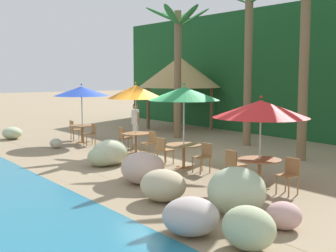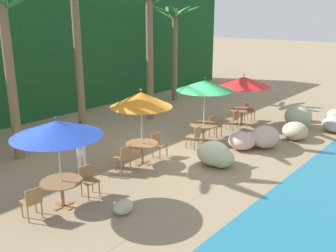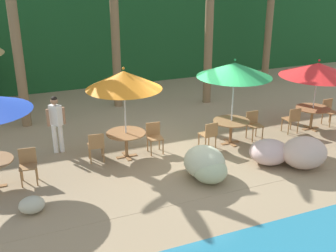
{
  "view_description": "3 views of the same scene",
  "coord_description": "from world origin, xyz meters",
  "px_view_note": "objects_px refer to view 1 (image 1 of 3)",
  "views": [
    {
      "loc": [
        12.51,
        -8.71,
        2.87
      ],
      "look_at": [
        0.54,
        0.03,
        1.22
      ],
      "focal_mm": 49.68,
      "sensor_mm": 36.0,
      "label": 1
    },
    {
      "loc": [
        -10.54,
        -8.15,
        4.95
      ],
      "look_at": [
        -0.28,
        0.36,
        0.99
      ],
      "focal_mm": 40.8,
      "sensor_mm": 36.0,
      "label": 2
    },
    {
      "loc": [
        -4.79,
        -9.98,
        5.01
      ],
      "look_at": [
        -0.67,
        -0.15,
        0.92
      ],
      "focal_mm": 44.0,
      "sensor_mm": 36.0,
      "label": 3
    }
  ],
  "objects_px": {
    "chair_orange_inland": "(124,137)",
    "chair_green_inland": "(163,149)",
    "dining_table_blue": "(82,128)",
    "palm_tree_third": "(305,32)",
    "umbrella_red": "(261,109)",
    "chair_blue_seaward": "(91,133)",
    "umbrella_orange": "(136,92)",
    "chair_red_seaward": "(290,173)",
    "palm_tree_nearest": "(178,51)",
    "chair_orange_seaward": "(150,142)",
    "dining_table_orange": "(136,136)",
    "chair_green_seaward": "(204,155)",
    "umbrella_blue": "(82,91)",
    "palm_tree_second": "(248,37)",
    "dining_table_green": "(184,148)",
    "chair_red_inland": "(234,163)",
    "dining_table_red": "(260,164)",
    "umbrella_green": "(184,94)",
    "chair_blue_inland": "(74,129)",
    "palapa_hut": "(179,72)"
  },
  "relations": [
    {
      "from": "umbrella_red",
      "to": "chair_orange_seaward",
      "type": "bearing_deg",
      "value": 176.7
    },
    {
      "from": "dining_table_orange",
      "to": "chair_green_seaward",
      "type": "xyz_separation_m",
      "value": [
        4.07,
        -0.22,
        -0.1
      ]
    },
    {
      "from": "umbrella_blue",
      "to": "dining_table_green",
      "type": "bearing_deg",
      "value": 1.24
    },
    {
      "from": "chair_red_seaward",
      "to": "palm_tree_nearest",
      "type": "relative_size",
      "value": 0.15
    },
    {
      "from": "umbrella_orange",
      "to": "palm_tree_nearest",
      "type": "distance_m",
      "value": 4.72
    },
    {
      "from": "umbrella_green",
      "to": "chair_red_inland",
      "type": "xyz_separation_m",
      "value": [
        2.24,
        -0.05,
        -1.78
      ]
    },
    {
      "from": "dining_table_blue",
      "to": "palm_tree_third",
      "type": "height_order",
      "value": "palm_tree_third"
    },
    {
      "from": "umbrella_orange",
      "to": "palm_tree_second",
      "type": "height_order",
      "value": "palm_tree_second"
    },
    {
      "from": "dining_table_blue",
      "to": "umbrella_blue",
      "type": "bearing_deg",
      "value": 178.21
    },
    {
      "from": "umbrella_orange",
      "to": "chair_blue_seaward",
      "type": "bearing_deg",
      "value": -170.38
    },
    {
      "from": "palm_tree_second",
      "to": "palapa_hut",
      "type": "distance_m",
      "value": 6.22
    },
    {
      "from": "umbrella_red",
      "to": "palm_tree_third",
      "type": "bearing_deg",
      "value": 114.55
    },
    {
      "from": "chair_red_seaward",
      "to": "palm_tree_second",
      "type": "height_order",
      "value": "palm_tree_second"
    },
    {
      "from": "chair_blue_seaward",
      "to": "chair_orange_seaward",
      "type": "relative_size",
      "value": 1.0
    },
    {
      "from": "dining_table_orange",
      "to": "umbrella_green",
      "type": "height_order",
      "value": "umbrella_green"
    },
    {
      "from": "umbrella_blue",
      "to": "chair_orange_inland",
      "type": "distance_m",
      "value": 3.17
    },
    {
      "from": "chair_green_seaward",
      "to": "palm_tree_third",
      "type": "relative_size",
      "value": 0.14
    },
    {
      "from": "dining_table_blue",
      "to": "umbrella_red",
      "type": "xyz_separation_m",
      "value": [
        9.84,
        0.16,
        1.4
      ]
    },
    {
      "from": "palm_tree_third",
      "to": "chair_red_seaward",
      "type": "bearing_deg",
      "value": -55.26
    },
    {
      "from": "umbrella_red",
      "to": "palm_tree_third",
      "type": "distance_m",
      "value": 4.89
    },
    {
      "from": "chair_blue_inland",
      "to": "dining_table_green",
      "type": "relative_size",
      "value": 0.79
    },
    {
      "from": "chair_orange_inland",
      "to": "chair_blue_seaward",
      "type": "bearing_deg",
      "value": -166.19
    },
    {
      "from": "palm_tree_nearest",
      "to": "palm_tree_third",
      "type": "relative_size",
      "value": 0.94
    },
    {
      "from": "umbrella_green",
      "to": "chair_green_inland",
      "type": "relative_size",
      "value": 3.01
    },
    {
      "from": "chair_orange_inland",
      "to": "umbrella_green",
      "type": "height_order",
      "value": "umbrella_green"
    },
    {
      "from": "dining_table_blue",
      "to": "dining_table_red",
      "type": "xyz_separation_m",
      "value": [
        9.84,
        0.16,
        0.0
      ]
    },
    {
      "from": "umbrella_orange",
      "to": "chair_orange_seaward",
      "type": "relative_size",
      "value": 2.99
    },
    {
      "from": "chair_orange_inland",
      "to": "palm_tree_second",
      "type": "bearing_deg",
      "value": 67.07
    },
    {
      "from": "chair_blue_seaward",
      "to": "chair_red_seaward",
      "type": "bearing_deg",
      "value": 1.81
    },
    {
      "from": "dining_table_red",
      "to": "chair_orange_inland",
      "type": "bearing_deg",
      "value": 177.8
    },
    {
      "from": "umbrella_blue",
      "to": "palapa_hut",
      "type": "bearing_deg",
      "value": 102.2
    },
    {
      "from": "umbrella_blue",
      "to": "chair_red_seaward",
      "type": "height_order",
      "value": "umbrella_blue"
    },
    {
      "from": "dining_table_green",
      "to": "chair_red_inland",
      "type": "height_order",
      "value": "chair_red_inland"
    },
    {
      "from": "dining_table_red",
      "to": "chair_red_seaward",
      "type": "xyz_separation_m",
      "value": [
        0.84,
        0.14,
        -0.1
      ]
    },
    {
      "from": "chair_orange_inland",
      "to": "chair_green_inland",
      "type": "bearing_deg",
      "value": -8.19
    },
    {
      "from": "umbrella_blue",
      "to": "chair_blue_seaward",
      "type": "relative_size",
      "value": 2.86
    },
    {
      "from": "dining_table_green",
      "to": "palm_tree_second",
      "type": "distance_m",
      "value": 6.5
    },
    {
      "from": "chair_orange_inland",
      "to": "chair_red_inland",
      "type": "relative_size",
      "value": 1.0
    },
    {
      "from": "chair_blue_inland",
      "to": "umbrella_orange",
      "type": "bearing_deg",
      "value": 5.57
    },
    {
      "from": "umbrella_green",
      "to": "palm_tree_third",
      "type": "bearing_deg",
      "value": 72.14
    },
    {
      "from": "chair_blue_seaward",
      "to": "umbrella_orange",
      "type": "xyz_separation_m",
      "value": [
        2.67,
        0.45,
        1.73
      ]
    },
    {
      "from": "dining_table_red",
      "to": "palm_tree_nearest",
      "type": "bearing_deg",
      "value": 155.19
    },
    {
      "from": "chair_orange_seaward",
      "to": "dining_table_orange",
      "type": "bearing_deg",
      "value": -177.76
    },
    {
      "from": "dining_table_orange",
      "to": "chair_green_inland",
      "type": "distance_m",
      "value": 2.43
    },
    {
      "from": "chair_blue_inland",
      "to": "chair_red_inland",
      "type": "xyz_separation_m",
      "value": [
        9.84,
        0.08,
        0.0
      ]
    },
    {
      "from": "umbrella_blue",
      "to": "chair_green_inland",
      "type": "distance_m",
      "value": 6.13
    },
    {
      "from": "umbrella_blue",
      "to": "umbrella_red",
      "type": "relative_size",
      "value": 1.03
    },
    {
      "from": "palapa_hut",
      "to": "chair_blue_seaward",
      "type": "bearing_deg",
      "value": -70.51
    },
    {
      "from": "umbrella_green",
      "to": "chair_red_inland",
      "type": "height_order",
      "value": "umbrella_green"
    },
    {
      "from": "umbrella_red",
      "to": "chair_green_seaward",
      "type": "bearing_deg",
      "value": 178.44
    }
  ]
}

